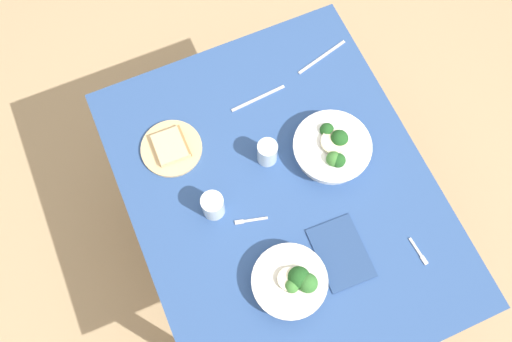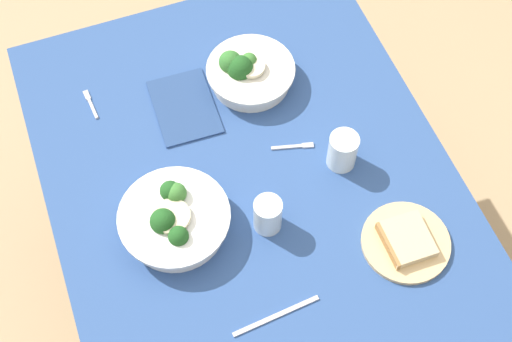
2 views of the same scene
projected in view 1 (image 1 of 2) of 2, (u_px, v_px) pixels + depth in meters
The scene contains 12 objects.
ground_plane at pixel (275, 246), 2.44m from camera, with size 6.00×6.00×0.00m, color tan.
dining_table at pixel (281, 205), 1.87m from camera, with size 1.19×0.94×0.74m.
broccoli_bowl_far at pixel (292, 282), 1.62m from camera, with size 0.23×0.23×0.09m.
broccoli_bowl_near at pixel (332, 148), 1.77m from camera, with size 0.25×0.25×0.10m.
bread_side_plate at pixel (172, 147), 1.79m from camera, with size 0.20×0.20×0.04m.
water_glass_center at pixel (213, 206), 1.69m from camera, with size 0.07×0.07×0.10m, color silver.
water_glass_side at pixel (267, 152), 1.75m from camera, with size 0.07×0.07×0.09m, color silver.
fork_by_far_bowl at pixel (250, 221), 1.72m from camera, with size 0.04×0.10×0.00m.
fork_by_near_bowl at pixel (419, 253), 1.68m from camera, with size 0.09×0.02×0.00m.
table_knife_left at pixel (258, 98), 1.87m from camera, with size 0.20×0.01×0.00m, color #B7B7BC.
table_knife_right at pixel (322, 57), 1.93m from camera, with size 0.21×0.01×0.00m, color #B7B7BC.
napkin_folded_upper at pixel (341, 253), 1.68m from camera, with size 0.21×0.15×0.01m, color navy.
Camera 1 is at (-0.47, 0.30, 2.40)m, focal length 38.59 mm.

